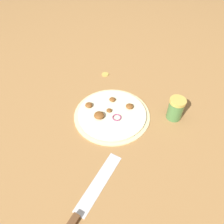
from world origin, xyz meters
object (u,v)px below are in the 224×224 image
(spice_jar, at_px, (176,109))
(loose_cap, at_px, (105,74))
(pizza, at_px, (112,114))
(knife, at_px, (78,214))

(spice_jar, bearing_deg, loose_cap, -158.15)
(pizza, distance_m, knife, 0.39)
(loose_cap, bearing_deg, spice_jar, 21.85)
(loose_cap, bearing_deg, knife, -28.61)
(knife, bearing_deg, loose_cap, 23.92)
(knife, bearing_deg, pizza, 15.72)
(pizza, bearing_deg, knife, -36.81)
(pizza, xyz_separation_m, spice_jar, (0.10, 0.22, 0.04))
(loose_cap, bearing_deg, pizza, -16.53)
(knife, xyz_separation_m, spice_jar, (-0.21, 0.45, 0.04))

